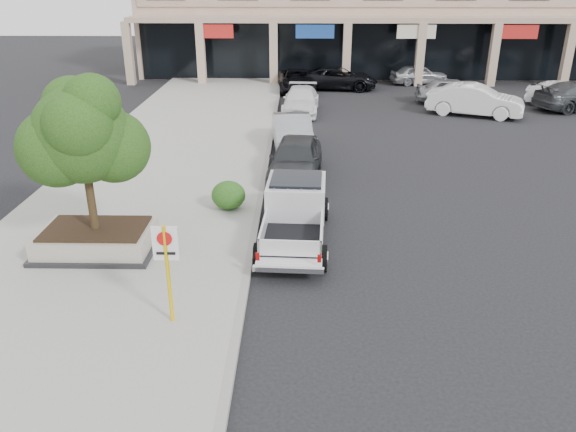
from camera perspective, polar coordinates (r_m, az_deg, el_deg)
The scene contains 18 objects.
ground at distance 14.51m, azimuth 1.96°, elevation -6.39°, with size 120.00×120.00×0.00m, color black.
sidewalk at distance 20.59m, azimuth -13.75°, elevation 2.47°, with size 8.00×52.00×0.15m, color gray.
curb at distance 19.95m, azimuth -2.71°, elevation 2.46°, with size 0.20×52.00×0.15m, color gray.
strip_mall at distance 47.30m, azimuth 11.88°, elevation 20.02°, with size 40.55×12.43×9.50m.
planter at distance 16.35m, azimuth -18.83°, elevation -2.24°, with size 3.20×2.20×0.68m.
planter_tree at distance 15.46m, azimuth -19.59°, elevation 7.86°, with size 2.90×2.55×4.00m.
no_parking_sign at distance 12.15m, azimuth -12.20°, elevation -4.50°, with size 0.55×0.09×2.30m.
hedge at distance 18.24m, azimuth -6.07°, elevation 2.12°, with size 1.10×0.99×0.94m, color #1A4413.
pickup_truck at distance 16.12m, azimuth 0.66°, elevation 0.06°, with size 1.92×5.19×1.63m, color silver, non-canonical shape.
curb_car_a at distance 21.26m, azimuth 0.77°, elevation 5.85°, with size 1.84×4.58×1.56m, color #2A2C2F.
curb_car_b at distance 24.87m, azimuth 0.46°, elevation 8.41°, with size 1.60×4.59×1.51m, color gray.
curb_car_c at distance 31.89m, azimuth 1.32°, elevation 11.65°, with size 1.92×4.73×1.37m, color white.
curb_car_d at distance 37.94m, azimuth 0.90°, elevation 13.58°, with size 2.32×5.04×1.40m, color black.
lot_car_a at distance 35.68m, azimuth 16.46°, elevation 12.10°, with size 1.77×4.40×1.50m, color gray.
lot_car_b at distance 32.84m, azimuth 18.46°, elevation 11.10°, with size 1.78×5.10×1.68m, color silver.
lot_car_d at distance 38.84m, azimuth 5.11°, elevation 13.77°, with size 2.41×5.23×1.45m, color black.
lot_car_e at distance 41.58m, azimuth 13.17°, elevation 13.83°, with size 1.60×3.97×1.35m, color #96989E.
lot_car_f at distance 37.12m, azimuth 26.23°, elevation 10.99°, with size 1.45×4.16×1.37m, color white.
Camera 1 is at (-0.25, -12.58, 7.22)m, focal length 35.00 mm.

